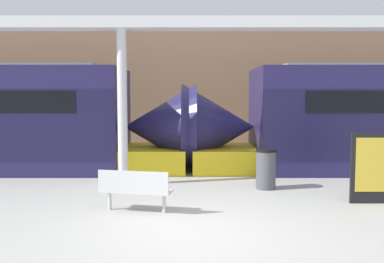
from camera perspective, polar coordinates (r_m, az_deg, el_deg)
name	(u,v)px	position (r m, az deg, el deg)	size (l,w,h in m)	color
ground_plane	(195,233)	(7.27, 0.35, -13.32)	(60.00, 60.00, 0.00)	#B2AFA8
station_wall	(193,90)	(17.42, 0.19, 5.54)	(56.00, 0.20, 5.00)	#937051
bench_near	(135,188)	(8.41, -7.54, -7.45)	(1.46, 0.72, 0.83)	silver
trash_bin	(266,169)	(10.58, 9.89, -4.94)	(0.50, 0.50, 0.97)	#4C4F54
poster_board	(380,168)	(9.80, 23.82, -4.45)	(1.22, 0.07, 1.50)	black
support_column_near	(123,108)	(10.88, -9.19, 3.09)	(0.25, 0.25, 3.91)	silver
canopy_beam	(122,23)	(11.02, -9.34, 14.03)	(28.00, 0.60, 0.28)	silver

